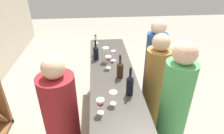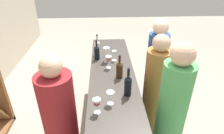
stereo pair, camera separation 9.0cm
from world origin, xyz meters
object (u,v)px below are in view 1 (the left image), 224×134
object	(u,v)px
person_left_guest	(155,87)
person_center_guest	(154,66)
wine_glass_near_center	(108,60)
wine_glass_far_left	(100,104)
wine_bottle_center_near_black	(96,52)
person_server_behind	(62,122)
wine_bottle_second_right_clear_pale	(96,47)
water_pitcher	(106,55)
wine_glass_near_right	(113,95)
wine_glass_near_left	(113,53)
person_right_guest	(172,114)
wine_bottle_second_left_amber_brown	(120,69)
wine_bottle_leftmost_near_black	(130,85)

from	to	relation	value
person_left_guest	person_center_guest	world-z (taller)	person_center_guest
wine_glass_near_center	wine_glass_far_left	xyz separation A→B (m)	(-0.86, 0.14, -0.01)
wine_bottle_center_near_black	person_server_behind	xyz separation A→B (m)	(-0.94, 0.40, -0.37)
wine_bottle_second_right_clear_pale	water_pitcher	distance (m)	0.29
wine_bottle_second_right_clear_pale	wine_glass_near_right	distance (m)	1.18
wine_bottle_second_right_clear_pale	wine_glass_far_left	size ratio (longest dim) A/B	1.93
wine_bottle_center_near_black	person_left_guest	bearing A→B (deg)	-117.72
wine_bottle_center_near_black	wine_glass_near_left	bearing A→B (deg)	-103.50
person_center_guest	person_right_guest	size ratio (longest dim) A/B	0.92
wine_bottle_center_near_black	wine_glass_near_center	xyz separation A→B (m)	(-0.27, -0.16, 0.01)
wine_bottle_second_left_amber_brown	wine_glass_near_left	bearing A→B (deg)	4.42
wine_bottle_leftmost_near_black	person_left_guest	xyz separation A→B (m)	(0.45, -0.45, -0.38)
wine_glass_far_left	person_center_guest	xyz separation A→B (m)	(1.26, -0.90, -0.34)
wine_bottle_second_right_clear_pale	person_server_behind	bearing A→B (deg)	160.10
wine_bottle_leftmost_near_black	wine_bottle_center_near_black	distance (m)	0.93
person_center_guest	wine_bottle_center_near_black	bearing A→B (deg)	19.23
wine_glass_far_left	person_left_guest	world-z (taller)	person_left_guest
person_right_guest	water_pitcher	bearing A→B (deg)	-72.72
wine_glass_near_left	person_server_behind	bearing A→B (deg)	143.80
person_center_guest	wine_glass_near_center	bearing A→B (deg)	38.67
wine_bottle_center_near_black	water_pitcher	bearing A→B (deg)	-121.08
wine_glass_near_center	person_center_guest	distance (m)	0.93
wine_glass_near_right	wine_glass_far_left	bearing A→B (deg)	133.26
wine_bottle_second_left_amber_brown	wine_glass_near_left	distance (m)	0.45
water_pitcher	wine_glass_near_left	bearing A→B (deg)	-78.06
wine_glass_far_left	wine_glass_near_right	bearing A→B (deg)	-46.74
wine_bottle_center_near_black	person_server_behind	world-z (taller)	person_server_behind
wine_glass_near_left	wine_glass_near_right	bearing A→B (deg)	174.22
wine_bottle_second_right_clear_pale	water_pitcher	bearing A→B (deg)	-152.72
wine_glass_far_left	person_server_behind	size ratio (longest dim) A/B	0.11
water_pitcher	person_center_guest	xyz separation A→B (m)	(0.22, -0.79, -0.34)
wine_bottle_second_right_clear_pale	wine_bottle_second_left_amber_brown	bearing A→B (deg)	-157.93
water_pitcher	person_server_behind	world-z (taller)	person_server_behind
wine_bottle_second_left_amber_brown	person_server_behind	distance (m)	0.89
person_left_guest	wine_glass_near_right	bearing A→B (deg)	46.80
person_server_behind	wine_bottle_leftmost_near_black	bearing A→B (deg)	24.92
wine_bottle_center_near_black	wine_bottle_second_right_clear_pale	bearing A→B (deg)	-1.99
wine_bottle_leftmost_near_black	person_server_behind	bearing A→B (deg)	95.98
wine_bottle_leftmost_near_black	wine_bottle_second_right_clear_pale	world-z (taller)	wine_bottle_leftmost_near_black
wine_glass_near_right	wine_bottle_center_near_black	bearing A→B (deg)	8.66
wine_glass_far_left	person_server_behind	xyz separation A→B (m)	(0.18, 0.42, -0.37)
wine_bottle_second_right_clear_pale	wine_glass_near_left	xyz separation A→B (m)	(-0.23, -0.24, -0.01)
water_pitcher	person_center_guest	size ratio (longest dim) A/B	0.15
person_right_guest	person_center_guest	bearing A→B (deg)	-113.72
wine_bottle_center_near_black	person_server_behind	size ratio (longest dim) A/B	0.21
wine_glass_far_left	wine_bottle_center_near_black	bearing A→B (deg)	1.12
wine_glass_near_left	person_center_guest	xyz separation A→B (m)	(0.19, -0.68, -0.35)
wine_glass_near_left	person_right_guest	distance (m)	1.15
wine_bottle_center_near_black	water_pitcher	world-z (taller)	wine_bottle_center_near_black
wine_bottle_center_near_black	person_center_guest	distance (m)	1.00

